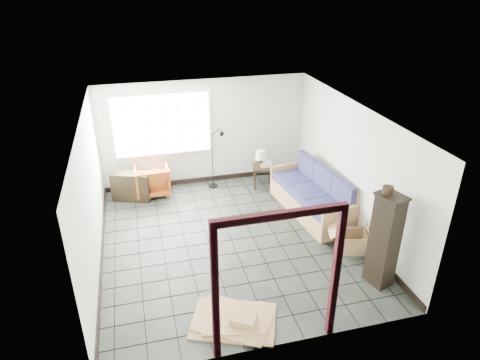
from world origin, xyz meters
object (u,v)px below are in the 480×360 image
object	(u,v)px
armchair	(152,178)
side_table	(263,169)
tall_shelf	(384,240)
futon_sofa	(314,197)

from	to	relation	value
armchair	side_table	world-z (taller)	armchair
side_table	tall_shelf	bearing A→B (deg)	-77.99
futon_sofa	armchair	world-z (taller)	futon_sofa
futon_sofa	armchair	distance (m)	3.82
futon_sofa	side_table	bearing A→B (deg)	108.90
futon_sofa	tall_shelf	world-z (taller)	tall_shelf
armchair	tall_shelf	distance (m)	5.54
futon_sofa	side_table	size ratio (longest dim) A/B	3.94
tall_shelf	futon_sofa	bearing A→B (deg)	77.10
side_table	tall_shelf	world-z (taller)	tall_shelf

